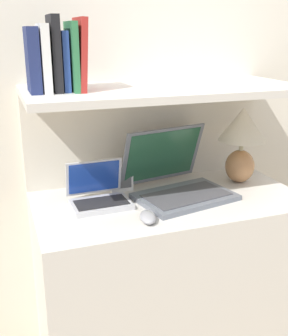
# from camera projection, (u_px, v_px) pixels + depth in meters

# --- Properties ---
(wall_back) EXTENTS (6.00, 0.05, 2.40)m
(wall_back) POSITION_uv_depth(u_px,v_px,m) (143.00, 84.00, 1.87)
(wall_back) COLOR silver
(wall_back) RESTS_ON ground_plane
(desk) EXTENTS (1.08, 0.54, 0.78)m
(desk) POSITION_uv_depth(u_px,v_px,m) (169.00, 282.00, 1.82)
(desk) COLOR silver
(desk) RESTS_ON ground_plane
(back_riser) EXTENTS (1.08, 0.04, 1.19)m
(back_riser) POSITION_uv_depth(u_px,v_px,m) (146.00, 212.00, 2.02)
(back_riser) COLOR silver
(back_riser) RESTS_ON ground_plane
(shelf) EXTENTS (1.08, 0.49, 0.03)m
(shelf) POSITION_uv_depth(u_px,v_px,m) (166.00, 90.00, 1.63)
(shelf) COLOR silver
(shelf) RESTS_ON back_riser
(table_lamp) EXTENTS (0.21, 0.21, 0.34)m
(table_lamp) POSITION_uv_depth(u_px,v_px,m) (242.00, 137.00, 1.84)
(table_lamp) COLOR #B27A4C
(table_lamp) RESTS_ON desk
(laptop_large) EXTENTS (0.44, 0.41, 0.27)m
(laptop_large) POSITION_uv_depth(u_px,v_px,m) (177.00, 182.00, 1.73)
(laptop_large) COLOR slate
(laptop_large) RESTS_ON desk
(laptop_small) EXTENTS (0.23, 0.20, 0.16)m
(laptop_small) POSITION_uv_depth(u_px,v_px,m) (99.00, 195.00, 1.64)
(laptop_small) COLOR silver
(laptop_small) RESTS_ON desk
(computer_mouse) EXTENTS (0.08, 0.11, 0.03)m
(computer_mouse) POSITION_uv_depth(u_px,v_px,m) (148.00, 217.00, 1.50)
(computer_mouse) COLOR #99999E
(computer_mouse) RESTS_ON desk
(router_box) EXTENTS (0.09, 0.07, 0.11)m
(router_box) POSITION_uv_depth(u_px,v_px,m) (120.00, 177.00, 1.80)
(router_box) COLOR white
(router_box) RESTS_ON desk
(book_navy) EXTENTS (0.04, 0.15, 0.22)m
(book_navy) POSITION_uv_depth(u_px,v_px,m) (33.00, 60.00, 1.43)
(book_navy) COLOR navy
(book_navy) RESTS_ON shelf
(book_white) EXTENTS (0.03, 0.16, 0.23)m
(book_white) POSITION_uv_depth(u_px,v_px,m) (44.00, 58.00, 1.44)
(book_white) COLOR silver
(book_white) RESTS_ON shelf
(book_black) EXTENTS (0.03, 0.14, 0.26)m
(book_black) POSITION_uv_depth(u_px,v_px,m) (54.00, 54.00, 1.45)
(book_black) COLOR black
(book_black) RESTS_ON shelf
(book_blue) EXTENTS (0.02, 0.12, 0.21)m
(book_blue) POSITION_uv_depth(u_px,v_px,m) (64.00, 61.00, 1.47)
(book_blue) COLOR #284293
(book_blue) RESTS_ON shelf
(book_green) EXTENTS (0.02, 0.17, 0.24)m
(book_green) POSITION_uv_depth(u_px,v_px,m) (72.00, 57.00, 1.47)
(book_green) COLOR #2D7042
(book_green) RESTS_ON shelf
(book_red) EXTENTS (0.04, 0.18, 0.25)m
(book_red) POSITION_uv_depth(u_px,v_px,m) (79.00, 55.00, 1.48)
(book_red) COLOR #A82823
(book_red) RESTS_ON shelf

